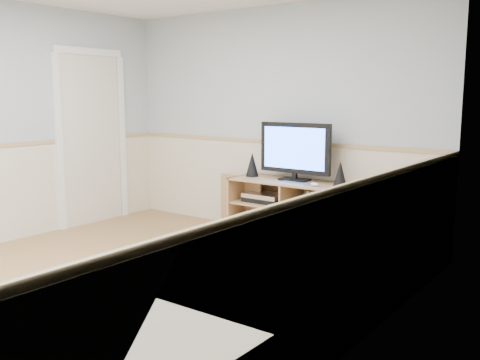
% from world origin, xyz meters
% --- Properties ---
extents(room, '(4.04, 4.54, 2.54)m').
position_xyz_m(room, '(-0.06, 0.12, 1.22)').
color(room, tan).
rests_on(room, ground).
extents(media_cabinet, '(2.09, 0.50, 0.65)m').
position_xyz_m(media_cabinet, '(0.43, 2.03, 0.33)').
color(media_cabinet, tan).
rests_on(media_cabinet, floor).
extents(monitor, '(0.82, 0.18, 0.60)m').
position_xyz_m(monitor, '(0.43, 2.02, 0.98)').
color(monitor, black).
rests_on(monitor, media_cabinet).
extents(speaker_left, '(0.14, 0.14, 0.26)m').
position_xyz_m(speaker_left, '(-0.10, 1.99, 0.78)').
color(speaker_left, black).
rests_on(speaker_left, media_cabinet).
extents(speaker_right, '(0.13, 0.13, 0.25)m').
position_xyz_m(speaker_right, '(0.97, 1.99, 0.77)').
color(speaker_right, black).
rests_on(speaker_right, media_cabinet).
extents(keyboard, '(0.32, 0.14, 0.01)m').
position_xyz_m(keyboard, '(0.54, 1.83, 0.66)').
color(keyboard, silver).
rests_on(keyboard, media_cabinet).
extents(mouse, '(0.10, 0.08, 0.04)m').
position_xyz_m(mouse, '(0.77, 1.83, 0.67)').
color(mouse, white).
rests_on(mouse, media_cabinet).
extents(av_components, '(0.52, 0.32, 0.47)m').
position_xyz_m(av_components, '(0.07, 1.97, 0.22)').
color(av_components, black).
rests_on(av_components, media_cabinet).
extents(game_consoles, '(0.45, 0.30, 0.11)m').
position_xyz_m(game_consoles, '(0.77, 1.96, 0.07)').
color(game_consoles, white).
rests_on(game_consoles, media_cabinet).
extents(game_cases, '(0.27, 0.13, 0.19)m').
position_xyz_m(game_cases, '(0.78, 1.95, 0.48)').
color(game_cases, '#3F8C3F').
rests_on(game_cases, media_cabinet).
extents(wall_outlet, '(0.12, 0.03, 0.12)m').
position_xyz_m(wall_outlet, '(1.00, 2.23, 0.60)').
color(wall_outlet, white).
rests_on(wall_outlet, wall_back).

